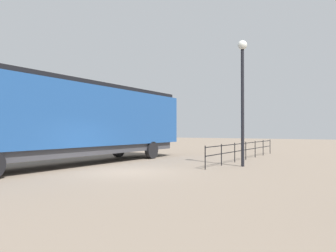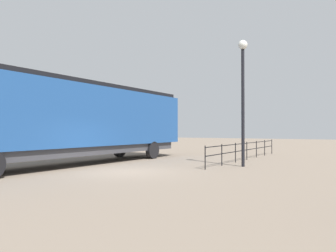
{
  "view_description": "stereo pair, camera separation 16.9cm",
  "coord_description": "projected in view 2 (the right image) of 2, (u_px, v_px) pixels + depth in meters",
  "views": [
    {
      "loc": [
        9.02,
        -11.27,
        1.82
      ],
      "look_at": [
        0.96,
        2.01,
        2.02
      ],
      "focal_mm": 35.01,
      "sensor_mm": 36.0,
      "label": 1
    },
    {
      "loc": [
        9.17,
        -11.18,
        1.82
      ],
      "look_at": [
        0.96,
        2.01,
        2.02
      ],
      "focal_mm": 35.01,
      "sensor_mm": 36.0,
      "label": 2
    }
  ],
  "objects": [
    {
      "name": "platform_fence",
      "position": [
        247.0,
        148.0,
        20.19
      ],
      "size": [
        0.05,
        11.98,
        1.11
      ],
      "color": "black",
      "rests_on": "ground_plane"
    },
    {
      "name": "locomotive",
      "position": [
        83.0,
        119.0,
        17.71
      ],
      "size": [
        3.04,
        16.44,
        4.35
      ],
      "color": "navy",
      "rests_on": "ground_plane"
    },
    {
      "name": "lamp_post",
      "position": [
        243.0,
        82.0,
        16.44
      ],
      "size": [
        0.47,
        0.47,
        6.36
      ],
      "color": "black",
      "rests_on": "ground_plane"
    },
    {
      "name": "ground_plane",
      "position": [
        125.0,
        172.0,
        14.31
      ],
      "size": [
        120.0,
        120.0,
        0.0
      ],
      "primitive_type": "plane",
      "color": "#756656"
    }
  ]
}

